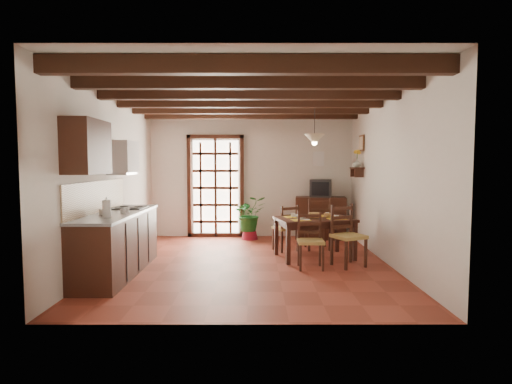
{
  "coord_description": "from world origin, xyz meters",
  "views": [
    {
      "loc": [
        0.09,
        -6.45,
        1.63
      ],
      "look_at": [
        0.1,
        0.4,
        1.15
      ],
      "focal_mm": 28.0,
      "sensor_mm": 36.0,
      "label": 1
    }
  ],
  "objects_px": {
    "chair_near_right": "(348,247)",
    "kitchen_counter": "(118,242)",
    "chair_far_right": "(318,233)",
    "dining_table": "(314,223)",
    "chair_near_left": "(310,251)",
    "chair_far_left": "(286,236)",
    "crt_tv": "(321,188)",
    "pendant_lamp": "(314,138)",
    "potted_plant": "(250,213)",
    "sideboard": "(320,218)"
  },
  "relations": [
    {
      "from": "dining_table",
      "to": "potted_plant",
      "type": "bearing_deg",
      "value": 111.07
    },
    {
      "from": "chair_far_right",
      "to": "crt_tv",
      "type": "xyz_separation_m",
      "value": [
        0.23,
        1.1,
        0.8
      ]
    },
    {
      "from": "potted_plant",
      "to": "chair_far_right",
      "type": "bearing_deg",
      "value": -37.51
    },
    {
      "from": "chair_far_right",
      "to": "dining_table",
      "type": "bearing_deg",
      "value": 72.92
    },
    {
      "from": "pendant_lamp",
      "to": "chair_far_right",
      "type": "bearing_deg",
      "value": 74.71
    },
    {
      "from": "crt_tv",
      "to": "pendant_lamp",
      "type": "xyz_separation_m",
      "value": [
        -0.4,
        -1.71,
        0.97
      ]
    },
    {
      "from": "chair_near_right",
      "to": "chair_far_right",
      "type": "xyz_separation_m",
      "value": [
        -0.29,
        1.28,
        0.0
      ]
    },
    {
      "from": "dining_table",
      "to": "chair_near_right",
      "type": "relative_size",
      "value": 1.47
    },
    {
      "from": "kitchen_counter",
      "to": "sideboard",
      "type": "distance_m",
      "value": 4.47
    },
    {
      "from": "chair_far_right",
      "to": "potted_plant",
      "type": "xyz_separation_m",
      "value": [
        -1.32,
        1.01,
        0.26
      ]
    },
    {
      "from": "sideboard",
      "to": "potted_plant",
      "type": "relative_size",
      "value": 0.55
    },
    {
      "from": "kitchen_counter",
      "to": "pendant_lamp",
      "type": "height_order",
      "value": "pendant_lamp"
    },
    {
      "from": "chair_far_left",
      "to": "crt_tv",
      "type": "relative_size",
      "value": 1.63
    },
    {
      "from": "sideboard",
      "to": "potted_plant",
      "type": "distance_m",
      "value": 1.56
    },
    {
      "from": "chair_far_right",
      "to": "potted_plant",
      "type": "distance_m",
      "value": 1.68
    },
    {
      "from": "chair_near_right",
      "to": "chair_far_right",
      "type": "bearing_deg",
      "value": 76.74
    },
    {
      "from": "chair_far_left",
      "to": "crt_tv",
      "type": "distance_m",
      "value": 1.72
    },
    {
      "from": "potted_plant",
      "to": "chair_near_left",
      "type": "bearing_deg",
      "value": -67.89
    },
    {
      "from": "crt_tv",
      "to": "potted_plant",
      "type": "distance_m",
      "value": 1.64
    },
    {
      "from": "chair_near_left",
      "to": "chair_far_right",
      "type": "height_order",
      "value": "chair_far_right"
    },
    {
      "from": "dining_table",
      "to": "sideboard",
      "type": "relative_size",
      "value": 1.33
    },
    {
      "from": "dining_table",
      "to": "chair_far_right",
      "type": "relative_size",
      "value": 1.46
    },
    {
      "from": "kitchen_counter",
      "to": "chair_far_right",
      "type": "distance_m",
      "value": 3.67
    },
    {
      "from": "dining_table",
      "to": "crt_tv",
      "type": "relative_size",
      "value": 2.7
    },
    {
      "from": "dining_table",
      "to": "chair_near_right",
      "type": "xyz_separation_m",
      "value": [
        0.45,
        -0.57,
        -0.3
      ]
    },
    {
      "from": "chair_near_left",
      "to": "crt_tv",
      "type": "height_order",
      "value": "crt_tv"
    },
    {
      "from": "kitchen_counter",
      "to": "chair_near_left",
      "type": "distance_m",
      "value": 2.93
    },
    {
      "from": "kitchen_counter",
      "to": "potted_plant",
      "type": "bearing_deg",
      "value": 54.95
    },
    {
      "from": "chair_near_left",
      "to": "sideboard",
      "type": "relative_size",
      "value": 0.8
    },
    {
      "from": "chair_far_right",
      "to": "potted_plant",
      "type": "relative_size",
      "value": 0.5
    },
    {
      "from": "chair_near_right",
      "to": "kitchen_counter",
      "type": "bearing_deg",
      "value": 161.19
    },
    {
      "from": "chair_near_left",
      "to": "chair_far_left",
      "type": "distance_m",
      "value": 1.31
    },
    {
      "from": "potted_plant",
      "to": "pendant_lamp",
      "type": "bearing_deg",
      "value": -54.58
    },
    {
      "from": "kitchen_counter",
      "to": "potted_plant",
      "type": "distance_m",
      "value": 3.34
    },
    {
      "from": "kitchen_counter",
      "to": "chair_near_right",
      "type": "relative_size",
      "value": 2.31
    },
    {
      "from": "chair_far_left",
      "to": "potted_plant",
      "type": "bearing_deg",
      "value": -85.41
    },
    {
      "from": "chair_near_left",
      "to": "sideboard",
      "type": "height_order",
      "value": "sideboard"
    },
    {
      "from": "dining_table",
      "to": "chair_near_left",
      "type": "height_order",
      "value": "chair_near_left"
    },
    {
      "from": "kitchen_counter",
      "to": "chair_near_left",
      "type": "height_order",
      "value": "kitchen_counter"
    },
    {
      "from": "dining_table",
      "to": "pendant_lamp",
      "type": "relative_size",
      "value": 1.7
    },
    {
      "from": "dining_table",
      "to": "kitchen_counter",
      "type": "bearing_deg",
      "value": -174.53
    },
    {
      "from": "chair_near_right",
      "to": "pendant_lamp",
      "type": "relative_size",
      "value": 1.15
    },
    {
      "from": "chair_near_left",
      "to": "chair_near_right",
      "type": "relative_size",
      "value": 0.89
    },
    {
      "from": "kitchen_counter",
      "to": "chair_near_right",
      "type": "xyz_separation_m",
      "value": [
        3.53,
        0.44,
        -0.17
      ]
    },
    {
      "from": "chair_far_right",
      "to": "sideboard",
      "type": "bearing_deg",
      "value": -105.75
    },
    {
      "from": "crt_tv",
      "to": "chair_far_left",
      "type": "bearing_deg",
      "value": -111.98
    },
    {
      "from": "chair_near_right",
      "to": "crt_tv",
      "type": "xyz_separation_m",
      "value": [
        -0.06,
        2.38,
        0.8
      ]
    },
    {
      "from": "chair_near_left",
      "to": "crt_tv",
      "type": "xyz_separation_m",
      "value": [
        0.56,
        2.52,
        0.83
      ]
    },
    {
      "from": "chair_near_left",
      "to": "potted_plant",
      "type": "distance_m",
      "value": 2.64
    },
    {
      "from": "sideboard",
      "to": "chair_far_left",
      "type": "bearing_deg",
      "value": -117.38
    }
  ]
}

